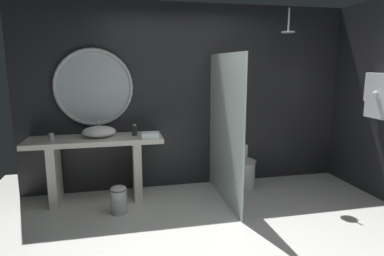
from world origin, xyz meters
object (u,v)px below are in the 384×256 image
at_px(waste_bin, 119,199).
at_px(folded_hand_towel, 151,135).
at_px(tumbler_cup, 51,137).
at_px(round_wall_mirror, 94,87).
at_px(hanging_bathrobe, 380,94).
at_px(soap_dispenser, 135,130).
at_px(toilet, 239,170).
at_px(vessel_sink, 99,132).
at_px(rain_shower_head, 288,30).

distance_m(waste_bin, folded_hand_towel, 0.88).
height_order(tumbler_cup, round_wall_mirror, round_wall_mirror).
xyz_separation_m(round_wall_mirror, waste_bin, (0.27, -0.76, -1.29)).
height_order(waste_bin, folded_hand_towel, folded_hand_towel).
distance_m(round_wall_mirror, hanging_bathrobe, 3.71).
xyz_separation_m(waste_bin, folded_hand_towel, (0.43, 0.32, 0.70)).
bearing_deg(round_wall_mirror, tumbler_cup, -151.61).
xyz_separation_m(tumbler_cup, round_wall_mirror, (0.52, 0.28, 0.58)).
xyz_separation_m(hanging_bathrobe, waste_bin, (-3.30, 0.26, -1.22)).
distance_m(soap_dispenser, toilet, 1.62).
relative_size(vessel_sink, waste_bin, 1.26).
xyz_separation_m(tumbler_cup, soap_dispenser, (1.03, 0.04, 0.03)).
xyz_separation_m(vessel_sink, toilet, (1.94, -0.02, -0.65)).
relative_size(hanging_bathrobe, folded_hand_towel, 2.88).
xyz_separation_m(tumbler_cup, hanging_bathrobe, (4.09, -0.73, 0.51)).
bearing_deg(hanging_bathrobe, tumbler_cup, 169.82).
bearing_deg(round_wall_mirror, folded_hand_towel, -32.02).
bearing_deg(round_wall_mirror, vessel_sink, -77.59).
distance_m(soap_dispenser, rain_shower_head, 2.45).
bearing_deg(waste_bin, soap_dispenser, 65.26).
distance_m(vessel_sink, tumbler_cup, 0.58).
relative_size(soap_dispenser, folded_hand_towel, 0.69).
xyz_separation_m(vessel_sink, rain_shower_head, (2.52, -0.15, 1.31)).
height_order(rain_shower_head, folded_hand_towel, rain_shower_head).
bearing_deg(hanging_bathrobe, folded_hand_towel, 168.57).
bearing_deg(soap_dispenser, tumbler_cup, -177.60).
height_order(tumbler_cup, waste_bin, tumbler_cup).
relative_size(round_wall_mirror, folded_hand_towel, 4.63).
distance_m(rain_shower_head, waste_bin, 3.11).
bearing_deg(vessel_sink, rain_shower_head, -3.49).
height_order(tumbler_cup, hanging_bathrobe, hanging_bathrobe).
relative_size(vessel_sink, tumbler_cup, 4.93).
relative_size(round_wall_mirror, rain_shower_head, 3.21).
distance_m(vessel_sink, folded_hand_towel, 0.68).
relative_size(soap_dispenser, rain_shower_head, 0.48).
height_order(vessel_sink, toilet, vessel_sink).
relative_size(rain_shower_head, waste_bin, 0.94).
height_order(hanging_bathrobe, folded_hand_towel, hanging_bathrobe).
relative_size(tumbler_cup, soap_dispenser, 0.57).
bearing_deg(toilet, soap_dispenser, 179.58).
xyz_separation_m(rain_shower_head, waste_bin, (-2.31, -0.37, -2.05)).
relative_size(soap_dispenser, hanging_bathrobe, 0.24).
bearing_deg(rain_shower_head, soap_dispenser, 175.86).
relative_size(soap_dispenser, toilet, 0.26).
height_order(soap_dispenser, round_wall_mirror, round_wall_mirror).
xyz_separation_m(hanging_bathrobe, folded_hand_towel, (-2.87, 0.58, -0.52)).
relative_size(toilet, folded_hand_towel, 2.64).
relative_size(rain_shower_head, toilet, 0.55).
bearing_deg(waste_bin, rain_shower_head, 9.04).
xyz_separation_m(vessel_sink, round_wall_mirror, (-0.05, 0.23, 0.56)).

